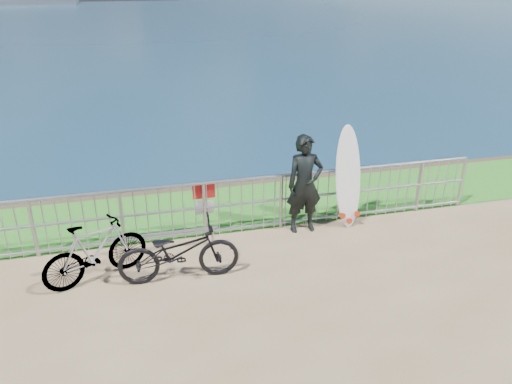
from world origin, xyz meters
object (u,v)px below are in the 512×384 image
object	(u,v)px
surfboard	(348,181)
bicycle_far	(95,251)
bicycle_near	(179,252)
surfer	(305,184)

from	to	relation	value
surfboard	bicycle_far	xyz separation A→B (m)	(-4.73, -0.84, -0.40)
surfboard	bicycle_near	size ratio (longest dim) A/B	1.03
surfer	bicycle_near	world-z (taller)	surfer
bicycle_near	surfer	bearing A→B (deg)	-64.30
surfer	bicycle_near	size ratio (longest dim) A/B	0.99
surfboard	bicycle_far	size ratio (longest dim) A/B	1.15
surfer	bicycle_near	xyz separation A→B (m)	(-2.52, -1.12, -0.45)
surfer	surfboard	xyz separation A→B (m)	(0.91, 0.04, -0.03)
bicycle_near	bicycle_far	xyz separation A→B (m)	(-1.30, 0.32, 0.01)
surfer	bicycle_far	xyz separation A→B (m)	(-3.83, -0.80, -0.44)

